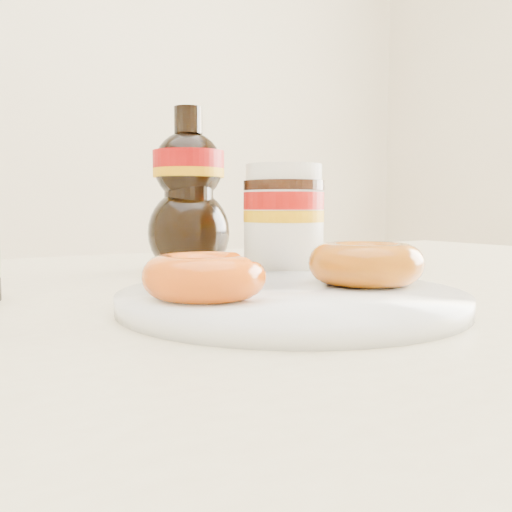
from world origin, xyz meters
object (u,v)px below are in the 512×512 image
dining_table (271,379)px  syrup_bottle (189,190)px  nutella_jar (284,217)px  donut_bitten (205,276)px  plate (291,299)px  donut_whole (366,263)px

dining_table → syrup_bottle: size_ratio=7.47×
nutella_jar → syrup_bottle: bearing=117.7°
donut_bitten → syrup_bottle: bearing=45.1°
dining_table → plate: size_ratio=5.46×
donut_whole → plate: bearing=-178.3°
donut_bitten → donut_whole: (0.14, -0.00, 0.00)m
nutella_jar → dining_table: bearing=-132.0°
plate → nutella_jar: 0.18m
plate → syrup_bottle: 0.27m
donut_bitten → donut_whole: size_ratio=0.92×
plate → donut_bitten: size_ratio=3.00×
dining_table → donut_whole: (0.04, -0.08, 0.11)m
dining_table → donut_bitten: (-0.11, -0.08, 0.11)m
dining_table → nutella_jar: 0.17m
dining_table → donut_whole: donut_whole is taller
nutella_jar → syrup_bottle: size_ratio=0.63×
nutella_jar → donut_whole: bearing=-97.1°
syrup_bottle → plate: bearing=-98.0°
donut_bitten → nutella_jar: nutella_jar is taller
donut_whole → donut_bitten: bearing=178.8°
syrup_bottle → donut_bitten: bearing=-112.7°
donut_whole → nutella_jar: (0.02, 0.15, 0.03)m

